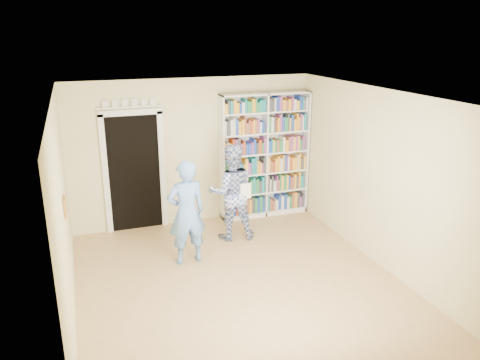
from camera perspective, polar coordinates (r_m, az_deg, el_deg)
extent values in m
plane|color=#AC8353|center=(6.96, -0.16, -12.37)|extent=(5.00, 5.00, 0.00)
plane|color=white|center=(6.06, -0.19, 10.26)|extent=(5.00, 5.00, 0.00)
plane|color=beige|center=(8.68, -5.68, 3.42)|extent=(4.50, 0.00, 4.50)
plane|color=beige|center=(6.07, -20.70, -4.13)|extent=(0.00, 5.00, 5.00)
plane|color=beige|center=(7.40, 16.49, 0.20)|extent=(0.00, 5.00, 5.00)
cube|color=white|center=(8.98, 2.99, 2.97)|extent=(1.74, 0.33, 2.39)
cube|color=white|center=(8.98, 2.99, 2.97)|extent=(0.03, 0.33, 2.39)
cube|color=black|center=(8.56, -12.74, 0.77)|extent=(0.90, 0.03, 2.10)
cube|color=silver|center=(8.51, -16.06, 0.39)|extent=(0.10, 0.06, 2.20)
cube|color=silver|center=(8.61, -9.44, 1.07)|extent=(0.10, 0.06, 2.20)
cube|color=silver|center=(8.30, -13.25, 8.01)|extent=(1.10, 0.06, 0.10)
cube|color=silver|center=(8.27, -13.29, 8.69)|extent=(1.10, 0.08, 0.02)
cube|color=brown|center=(6.24, -20.56, -3.02)|extent=(0.03, 0.25, 0.25)
imported|color=#608FD6|center=(7.22, -6.54, -3.97)|extent=(0.64, 0.45, 1.66)
imported|color=#314B98|center=(8.03, -1.07, -1.49)|extent=(0.91, 0.76, 1.68)
cube|color=white|center=(7.83, 0.71, -1.37)|extent=(0.19, 0.02, 0.27)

